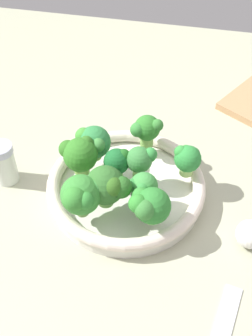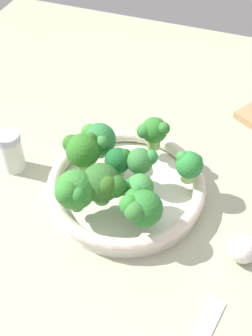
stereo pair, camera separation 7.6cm
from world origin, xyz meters
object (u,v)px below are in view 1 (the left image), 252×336
broccoli_floret_6 (93,142)px  broccoli_floret_7 (187,158)px  broccoli_floret_9 (141,159)px  pepper_shaker (4,163)px  broccoli_floret_0 (108,186)px  broccoli_floret_8 (149,206)px  bowl (126,187)px  broccoli_floret_4 (141,187)px  garlic_bulb (250,234)px  broccoli_floret_3 (79,154)px  broccoli_floret_2 (118,161)px  broccoli_floret_5 (147,129)px  broccoli_floret_1 (82,195)px

broccoli_floret_6 → broccoli_floret_7: bearing=88.8°
broccoli_floret_9 → pepper_shaker: bearing=-84.4°
broccoli_floret_0 → broccoli_floret_6: 11.68cm
broccoli_floret_8 → bowl: bearing=-145.9°
broccoli_floret_4 → garlic_bulb: broccoli_floret_4 is taller
broccoli_floret_3 → broccoli_floret_2: bearing=93.8°
broccoli_floret_6 → pepper_shaker: size_ratio=0.79×
broccoli_floret_7 → pepper_shaker: size_ratio=0.70×
broccoli_floret_4 → broccoli_floret_5: (-13.74, -1.46, 0.71)cm
broccoli_floret_7 → broccoli_floret_6: bearing=-91.2°
broccoli_floret_0 → broccoli_floret_8: bearing=73.6°
garlic_bulb → broccoli_floret_8: bearing=-83.1°
broccoli_floret_5 → broccoli_floret_8: (17.80, 3.62, -0.26)cm
broccoli_floret_0 → broccoli_floret_7: bearing=130.2°
broccoli_floret_1 → broccoli_floret_6: (-13.47, -1.74, -0.92)cm
broccoli_floret_8 → broccoli_floret_5: bearing=-168.5°
broccoli_floret_0 → garlic_bulb: 24.62cm
broccoli_floret_3 → pepper_shaker: 14.98cm
broccoli_floret_2 → garlic_bulb: broccoli_floret_2 is taller
broccoli_floret_7 → broccoli_floret_8: broccoli_floret_8 is taller
broccoli_floret_3 → garlic_bulb: size_ratio=1.49×
broccoli_floret_2 → broccoli_floret_8: 11.48cm
broccoli_floret_3 → broccoli_floret_6: size_ratio=1.08×
broccoli_floret_3 → garlic_bulb: (6.58, 30.54, -5.88)cm
broccoli_floret_2 → garlic_bulb: 25.27cm
broccoli_floret_2 → broccoli_floret_5: bearing=158.5°
broccoli_floret_7 → broccoli_floret_8: bearing=-21.0°
broccoli_floret_8 → garlic_bulb: size_ratio=1.35×
broccoli_floret_8 → broccoli_floret_2: bearing=-142.0°
bowl → broccoli_floret_9: broccoli_floret_9 is taller
broccoli_floret_7 → pepper_shaker: bearing=-81.7°
broccoli_floret_9 → garlic_bulb: (7.87, 19.84, -5.72)cm
broccoli_floret_1 → broccoli_floret_4: broccoli_floret_1 is taller
broccoli_floret_1 → broccoli_floret_9: size_ratio=1.22×
broccoli_floret_4 → pepper_shaker: size_ratio=0.68×
broccoli_floret_0 → broccoli_floret_4: 5.51cm
broccoli_floret_1 → pepper_shaker: (-8.31, -17.60, -4.55)cm
broccoli_floret_2 → garlic_bulb: (7.04, 23.70, -5.25)cm
broccoli_floret_1 → broccoli_floret_9: 13.16cm
broccoli_floret_0 → broccoli_floret_8: broccoli_floret_0 is taller
broccoli_floret_3 → broccoli_floret_7: bearing=100.9°
broccoli_floret_1 → broccoli_floret_7: 20.23cm
broccoli_floret_9 → pepper_shaker: broccoli_floret_9 is taller
bowl → pepper_shaker: bearing=-88.3°
broccoli_floret_2 → broccoli_floret_4: 6.99cm
broccoli_floret_1 → broccoli_floret_8: size_ratio=1.20×
broccoli_floret_8 → pepper_shaker: broccoli_floret_8 is taller
broccoli_floret_3 → broccoli_floret_5: 13.81cm
broccoli_floret_7 → broccoli_floret_9: size_ratio=0.92×
broccoli_floret_4 → broccoli_floret_6: 13.34cm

